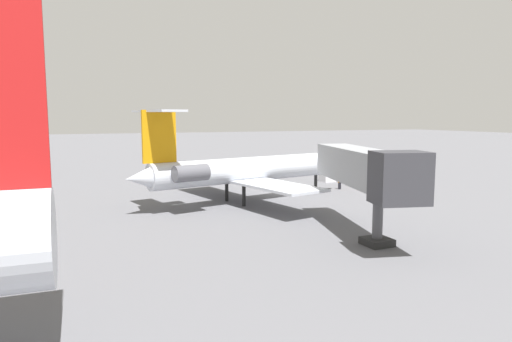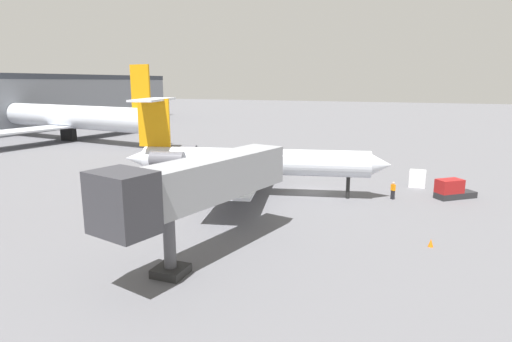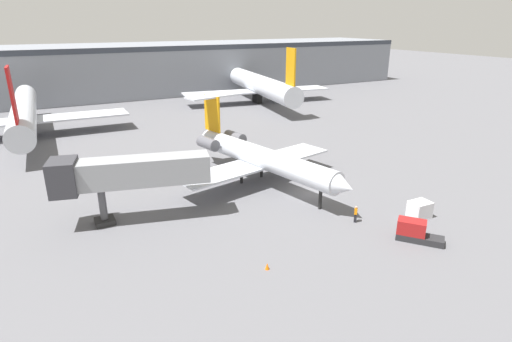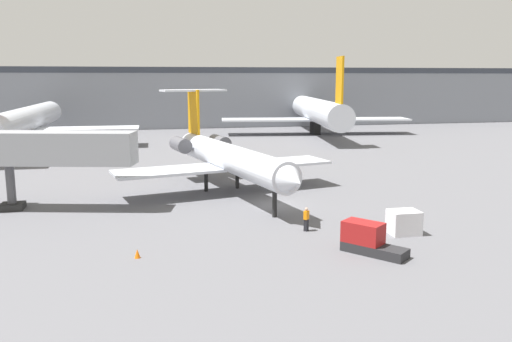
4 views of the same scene
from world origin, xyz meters
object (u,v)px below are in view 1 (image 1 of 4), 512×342
(regional_jet, at_px, (244,169))
(traffic_cone_near, at_px, (430,201))
(ground_crew_marshaller, at_px, (340,182))
(baggage_tug_lead, at_px, (365,178))
(cargo_container_uld, at_px, (327,175))
(jet_bridge, at_px, (368,170))

(regional_jet, distance_m, traffic_cone_near, 19.08)
(ground_crew_marshaller, bearing_deg, regional_jet, 103.92)
(baggage_tug_lead, xyz_separation_m, traffic_cone_near, (-13.84, 2.14, -0.56))
(cargo_container_uld, xyz_separation_m, traffic_cone_near, (-17.93, -0.99, -0.55))
(baggage_tug_lead, relative_size, traffic_cone_near, 7.27)
(cargo_container_uld, distance_m, traffic_cone_near, 17.96)
(ground_crew_marshaller, relative_size, traffic_cone_near, 3.07)
(jet_bridge, xyz_separation_m, ground_crew_marshaller, (19.62, -10.57, -4.10))
(ground_crew_marshaller, bearing_deg, jet_bridge, 151.67)
(ground_crew_marshaller, xyz_separation_m, traffic_cone_near, (-11.59, -3.14, -0.58))
(regional_jet, xyz_separation_m, traffic_cone_near, (-8.17, -16.94, -3.17))
(jet_bridge, relative_size, baggage_tug_lead, 3.68)
(baggage_tug_lead, relative_size, cargo_container_uld, 1.95)
(jet_bridge, relative_size, traffic_cone_near, 26.74)
(baggage_tug_lead, bearing_deg, jet_bridge, 144.06)
(jet_bridge, xyz_separation_m, cargo_container_uld, (25.95, -12.72, -4.13))
(jet_bridge, distance_m, cargo_container_uld, 29.19)
(jet_bridge, bearing_deg, traffic_cone_near, -59.68)
(jet_bridge, bearing_deg, ground_crew_marshaller, -28.33)
(jet_bridge, bearing_deg, cargo_container_uld, -26.11)
(jet_bridge, height_order, baggage_tug_lead, jet_bridge)
(cargo_container_uld, bearing_deg, traffic_cone_near, -176.82)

